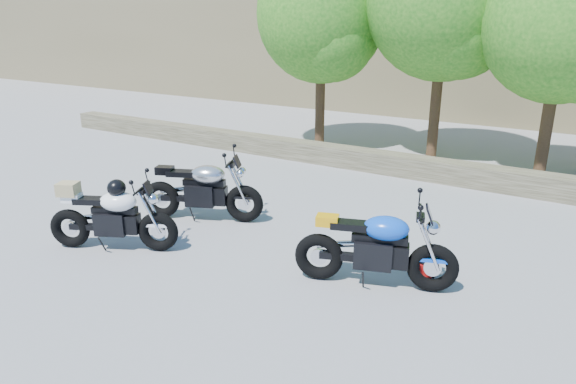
% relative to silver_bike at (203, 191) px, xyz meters
% --- Properties ---
extents(ground, '(90.00, 90.00, 0.00)m').
position_rel_silver_bike_xyz_m(ground, '(1.47, -0.67, -0.57)').
color(ground, gray).
rests_on(ground, ground).
extents(stone_wall, '(22.00, 0.55, 0.50)m').
position_rel_silver_bike_xyz_m(stone_wall, '(1.47, 4.83, -0.32)').
color(stone_wall, '#433E2D').
rests_on(stone_wall, ground).
extents(tree_decid_left, '(3.67, 3.67, 5.62)m').
position_rel_silver_bike_xyz_m(tree_decid_left, '(-0.92, 6.47, 3.06)').
color(tree_decid_left, '#382314').
rests_on(tree_decid_left, ground).
extents(tree_decid_mid, '(4.08, 4.08, 6.24)m').
position_rel_silver_bike_xyz_m(tree_decid_mid, '(2.38, 6.87, 3.47)').
color(tree_decid_mid, '#382314').
rests_on(tree_decid_mid, ground).
extents(tree_decid_right, '(3.54, 3.54, 5.41)m').
position_rel_silver_bike_xyz_m(tree_decid_right, '(5.18, 6.27, 2.93)').
color(tree_decid_right, '#382314').
rests_on(tree_decid_right, ground).
extents(silver_bike, '(2.22, 1.12, 1.18)m').
position_rel_silver_bike_xyz_m(silver_bike, '(0.00, 0.00, 0.00)').
color(silver_bike, black).
rests_on(silver_bike, ground).
extents(white_bike, '(2.02, 1.11, 1.20)m').
position_rel_silver_bike_xyz_m(white_bike, '(-0.40, -1.79, 0.02)').
color(white_bike, black).
rests_on(white_bike, ground).
extents(blue_bike, '(2.24, 0.98, 1.16)m').
position_rel_silver_bike_xyz_m(blue_bike, '(3.75, -0.68, -0.01)').
color(blue_bike, black).
rests_on(blue_bike, ground).
extents(backpack, '(0.30, 0.26, 0.39)m').
position_rel_silver_bike_xyz_m(backpack, '(4.29, 0.05, -0.39)').
color(backpack, black).
rests_on(backpack, ground).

